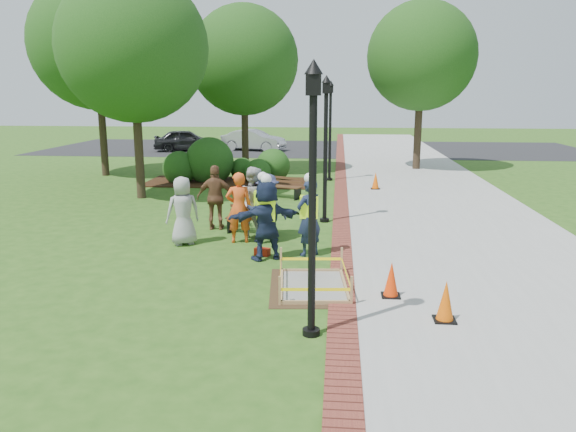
# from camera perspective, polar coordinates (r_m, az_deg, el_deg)

# --- Properties ---
(ground) EXTENTS (100.00, 100.00, 0.00)m
(ground) POSITION_cam_1_polar(r_m,az_deg,el_deg) (12.06, -2.89, -5.83)
(ground) COLOR #285116
(ground) RESTS_ON ground
(sidewalk) EXTENTS (6.00, 60.00, 0.02)m
(sidewalk) POSITION_cam_1_polar(r_m,az_deg,el_deg) (21.93, 13.92, 2.22)
(sidewalk) COLOR #9E9E99
(sidewalk) RESTS_ON ground
(brick_edging) EXTENTS (0.50, 60.00, 0.03)m
(brick_edging) POSITION_cam_1_polar(r_m,az_deg,el_deg) (21.67, 5.39, 2.43)
(brick_edging) COLOR maroon
(brick_edging) RESTS_ON ground
(mulch_bed) EXTENTS (7.00, 3.00, 0.05)m
(mulch_bed) POSITION_cam_1_polar(r_m,az_deg,el_deg) (24.09, -6.01, 3.44)
(mulch_bed) COLOR #381E0F
(mulch_bed) RESTS_ON ground
(parking_lot) EXTENTS (36.00, 12.00, 0.01)m
(parking_lot) POSITION_cam_1_polar(r_m,az_deg,el_deg) (38.55, 2.72, 6.88)
(parking_lot) COLOR black
(parking_lot) RESTS_ON ground
(wet_concrete_pad) EXTENTS (1.90, 2.44, 0.55)m
(wet_concrete_pad) POSITION_cam_1_polar(r_m,az_deg,el_deg) (11.15, 2.58, -6.12)
(wet_concrete_pad) COLOR #47331E
(wet_concrete_pad) RESTS_ON ground
(bench_near) EXTENTS (1.43, 0.71, 0.74)m
(bench_near) POSITION_cam_1_polar(r_m,az_deg,el_deg) (15.38, -3.75, -0.89)
(bench_near) COLOR #4C2D1A
(bench_near) RESTS_ON ground
(bench_far) EXTENTS (1.46, 0.96, 0.76)m
(bench_far) POSITION_cam_1_polar(r_m,az_deg,el_deg) (20.43, -0.51, 2.51)
(bench_far) COLOR #51301C
(bench_far) RESTS_ON ground
(cone_front) EXTENTS (0.37, 0.37, 0.73)m
(cone_front) POSITION_cam_1_polar(r_m,az_deg,el_deg) (9.87, 15.71, -8.41)
(cone_front) COLOR black
(cone_front) RESTS_ON ground
(cone_back) EXTENTS (0.35, 0.35, 0.69)m
(cone_back) POSITION_cam_1_polar(r_m,az_deg,el_deg) (10.77, 10.45, -6.44)
(cone_back) COLOR black
(cone_back) RESTS_ON ground
(cone_far) EXTENTS (0.35, 0.35, 0.69)m
(cone_far) POSITION_cam_1_polar(r_m,az_deg,el_deg) (22.49, 8.88, 3.52)
(cone_far) COLOR black
(cone_far) RESTS_ON ground
(toolbox) EXTENTS (0.40, 0.30, 0.18)m
(toolbox) POSITION_cam_1_polar(r_m,az_deg,el_deg) (13.32, -2.64, -3.64)
(toolbox) COLOR #9A1B0B
(toolbox) RESTS_ON ground
(lamp_near) EXTENTS (0.28, 0.28, 4.26)m
(lamp_near) POSITION_cam_1_polar(r_m,az_deg,el_deg) (8.45, 2.51, 3.54)
(lamp_near) COLOR black
(lamp_near) RESTS_ON ground
(lamp_mid) EXTENTS (0.28, 0.28, 4.26)m
(lamp_mid) POSITION_cam_1_polar(r_m,az_deg,el_deg) (16.39, 3.84, 7.90)
(lamp_mid) COLOR black
(lamp_mid) RESTS_ON ground
(lamp_far) EXTENTS (0.28, 0.28, 4.26)m
(lamp_far) POSITION_cam_1_polar(r_m,az_deg,el_deg) (24.37, 4.31, 9.40)
(lamp_far) COLOR black
(lamp_far) RESTS_ON ground
(tree_left) EXTENTS (5.19, 5.19, 7.89)m
(tree_left) POSITION_cam_1_polar(r_m,az_deg,el_deg) (20.91, -15.47, 16.19)
(tree_left) COLOR #3D2D1E
(tree_left) RESTS_ON ground
(tree_back) EXTENTS (5.05, 5.05, 7.73)m
(tree_back) POSITION_cam_1_polar(r_m,az_deg,el_deg) (26.97, -4.51, 15.48)
(tree_back) COLOR #3D2D1E
(tree_back) RESTS_ON ground
(tree_right) EXTENTS (5.22, 5.22, 8.07)m
(tree_right) POSITION_cam_1_polar(r_m,az_deg,el_deg) (28.73, 13.42, 15.51)
(tree_right) COLOR #3D2D1E
(tree_right) RESTS_ON ground
(tree_far) EXTENTS (5.81, 5.81, 8.77)m
(tree_far) POSITION_cam_1_polar(r_m,az_deg,el_deg) (27.21, -18.87, 16.23)
(tree_far) COLOR #3D2D1E
(tree_far) RESTS_ON ground
(shrub_a) EXTENTS (1.45, 1.45, 1.45)m
(shrub_a) POSITION_cam_1_polar(r_m,az_deg,el_deg) (24.43, -10.89, 3.37)
(shrub_a) COLOR #194313
(shrub_a) RESTS_ON ground
(shrub_b) EXTENTS (2.06, 2.06, 2.06)m
(shrub_b) POSITION_cam_1_polar(r_m,az_deg,el_deg) (24.49, -7.91, 3.49)
(shrub_b) COLOR #194313
(shrub_b) RESTS_ON ground
(shrub_c) EXTENTS (1.11, 1.11, 1.11)m
(shrub_c) POSITION_cam_1_polar(r_m,az_deg,el_deg) (23.82, -3.05, 3.35)
(shrub_c) COLOR #194313
(shrub_c) RESTS_ON ground
(shrub_d) EXTENTS (1.49, 1.49, 1.49)m
(shrub_d) POSITION_cam_1_polar(r_m,az_deg,el_deg) (24.68, -1.53, 3.68)
(shrub_d) COLOR #194313
(shrub_d) RESTS_ON ground
(shrub_e) EXTENTS (1.05, 1.05, 1.05)m
(shrub_e) POSITION_cam_1_polar(r_m,az_deg,el_deg) (24.84, -4.63, 3.70)
(shrub_e) COLOR #194313
(shrub_e) RESTS_ON ground
(casual_person_a) EXTENTS (0.66, 0.59, 1.74)m
(casual_person_a) POSITION_cam_1_polar(r_m,az_deg,el_deg) (14.32, -10.63, 0.51)
(casual_person_a) COLOR #999999
(casual_person_a) RESTS_ON ground
(casual_person_b) EXTENTS (0.65, 0.48, 1.82)m
(casual_person_b) POSITION_cam_1_polar(r_m,az_deg,el_deg) (14.32, -5.02, 0.85)
(casual_person_b) COLOR #F3531C
(casual_person_b) RESTS_ON ground
(casual_person_c) EXTENTS (0.71, 0.60, 1.88)m
(casual_person_c) POSITION_cam_1_polar(r_m,az_deg,el_deg) (14.84, -3.60, 1.41)
(casual_person_c) COLOR silver
(casual_person_c) RESTS_ON ground
(casual_person_d) EXTENTS (0.61, 0.42, 1.81)m
(casual_person_d) POSITION_cam_1_polar(r_m,az_deg,el_deg) (15.77, -7.32, 1.86)
(casual_person_d) COLOR brown
(casual_person_d) RESTS_ON ground
(casual_person_e) EXTENTS (0.64, 0.54, 1.70)m
(casual_person_e) POSITION_cam_1_polar(r_m,az_deg,el_deg) (14.77, -2.12, 1.01)
(casual_person_e) COLOR #383B62
(casual_person_e) RESTS_ON ground
(hivis_worker_a) EXTENTS (0.70, 0.59, 2.00)m
(hivis_worker_a) POSITION_cam_1_polar(r_m,az_deg,el_deg) (12.79, -2.21, -0.17)
(hivis_worker_a) COLOR #151F38
(hivis_worker_a) RESTS_ON ground
(hivis_worker_b) EXTENTS (0.69, 0.66, 1.97)m
(hivis_worker_b) POSITION_cam_1_polar(r_m,az_deg,el_deg) (13.11, 2.15, 0.09)
(hivis_worker_b) COLOR #192842
(hivis_worker_b) RESTS_ON ground
(hivis_worker_c) EXTENTS (0.59, 0.44, 1.82)m
(hivis_worker_c) POSITION_cam_1_polar(r_m,az_deg,el_deg) (14.32, -2.57, 0.88)
(hivis_worker_c) COLOR #1A2A46
(hivis_worker_c) RESTS_ON ground
(parked_car_a) EXTENTS (3.14, 5.06, 1.53)m
(parked_car_a) POSITION_cam_1_polar(r_m,az_deg,el_deg) (37.42, -10.26, 6.51)
(parked_car_a) COLOR black
(parked_car_a) RESTS_ON ground
(parked_car_b) EXTENTS (3.09, 4.92, 1.49)m
(parked_car_b) POSITION_cam_1_polar(r_m,az_deg,el_deg) (37.21, -3.51, 6.66)
(parked_car_b) COLOR #ABABB0
(parked_car_b) RESTS_ON ground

